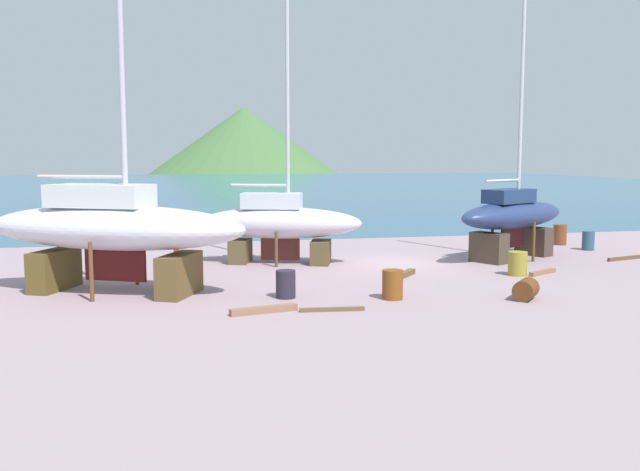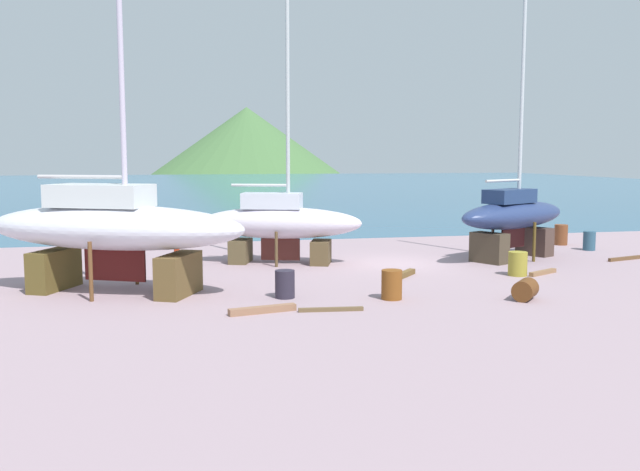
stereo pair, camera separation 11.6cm
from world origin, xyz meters
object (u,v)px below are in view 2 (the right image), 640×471
object	(u,v)px
barrel_rust_mid	(392,285)
barrel_tipped_right	(589,241)
sailboat_small_center	(513,217)
worker	(177,241)
barrel_rust_far	(518,264)
barrel_blue_faded	(525,290)
barrel_tipped_center	(285,284)
barrel_ochre	(561,235)
sailboat_mid_port	(113,228)
sailboat_far_slipway	(280,223)

from	to	relation	value
barrel_rust_mid	barrel_tipped_right	size ratio (longest dim) A/B	1.03
sailboat_small_center	worker	world-z (taller)	sailboat_small_center
barrel_rust_far	barrel_tipped_right	bearing A→B (deg)	40.20
barrel_rust_far	barrel_blue_faded	distance (m)	4.21
sailboat_small_center	barrel_tipped_right	size ratio (longest dim) A/B	12.26
barrel_rust_far	barrel_tipped_center	distance (m)	8.76
sailboat_small_center	barrel_tipped_right	bearing A→B (deg)	-8.46
sailboat_small_center	worker	size ratio (longest dim) A/B	6.30
worker	barrel_rust_far	distance (m)	12.86
worker	barrel_blue_faded	xyz separation A→B (m)	(9.74, -9.49, -0.54)
barrel_ochre	barrel_blue_faded	size ratio (longest dim) A/B	1.13
barrel_rust_far	barrel_tipped_right	size ratio (longest dim) A/B	1.00
sailboat_mid_port	barrel_blue_faded	world-z (taller)	sailboat_mid_port
barrel_blue_faded	barrel_rust_far	bearing A→B (deg)	64.85
barrel_rust_far	barrel_blue_faded	world-z (taller)	barrel_rust_far
sailboat_far_slipway	barrel_tipped_right	xyz separation A→B (m)	(13.87, 0.74, -1.16)
barrel_rust_far	barrel_rust_mid	world-z (taller)	barrel_rust_mid
barrel_tipped_center	sailboat_small_center	bearing A→B (deg)	29.02
barrel_ochre	barrel_tipped_right	distance (m)	1.95
sailboat_mid_port	barrel_blue_faded	xyz separation A→B (m)	(11.67, -3.71, -1.68)
sailboat_far_slipway	sailboat_mid_port	bearing A→B (deg)	-123.02
worker	sailboat_mid_port	bearing A→B (deg)	-111.35
sailboat_far_slipway	sailboat_small_center	world-z (taller)	sailboat_far_slipway
sailboat_small_center	barrel_rust_far	distance (m)	4.21
worker	barrel_rust_far	size ratio (longest dim) A/B	1.95
barrel_ochre	sailboat_mid_port	bearing A→B (deg)	-159.44
worker	barrel_ochre	world-z (taller)	worker
barrel_rust_mid	sailboat_mid_port	bearing A→B (deg)	160.66
barrel_ochre	barrel_tipped_center	size ratio (longest dim) A/B	1.16
worker	barrel_ochre	xyz separation A→B (m)	(17.56, 1.53, -0.37)
barrel_tipped_center	barrel_tipped_right	xyz separation A→B (m)	(14.75, 7.31, 0.01)
barrel_tipped_center	sailboat_mid_port	bearing A→B (deg)	158.60
worker	barrel_blue_faded	size ratio (longest dim) A/B	1.95
barrel_blue_faded	sailboat_small_center	bearing A→B (deg)	64.92
sailboat_mid_port	worker	world-z (taller)	sailboat_mid_port
sailboat_small_center	sailboat_mid_port	size ratio (longest dim) A/B	0.84
barrel_tipped_center	barrel_rust_mid	bearing A→B (deg)	-15.85
sailboat_mid_port	worker	size ratio (longest dim) A/B	7.51
barrel_rust_mid	barrel_tipped_center	xyz separation A→B (m)	(-3.00, 0.85, -0.02)
sailboat_far_slipway	sailboat_small_center	size ratio (longest dim) A/B	1.07
sailboat_far_slipway	barrel_tipped_right	size ratio (longest dim) A/B	13.06
sailboat_small_center	barrel_tipped_center	distance (m)	11.75
barrel_rust_far	barrel_rust_mid	xyz separation A→B (m)	(-5.52, -2.89, 0.01)
sailboat_far_slipway	barrel_tipped_right	distance (m)	13.94
sailboat_far_slipway	barrel_tipped_center	distance (m)	6.73
sailboat_far_slipway	barrel_ochre	distance (m)	13.97
barrel_ochre	barrel_tipped_right	size ratio (longest dim) A/B	1.13
sailboat_mid_port	barrel_rust_far	bearing A→B (deg)	25.71
barrel_rust_far	barrel_tipped_right	distance (m)	8.16
barrel_tipped_right	sailboat_mid_port	bearing A→B (deg)	-164.74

